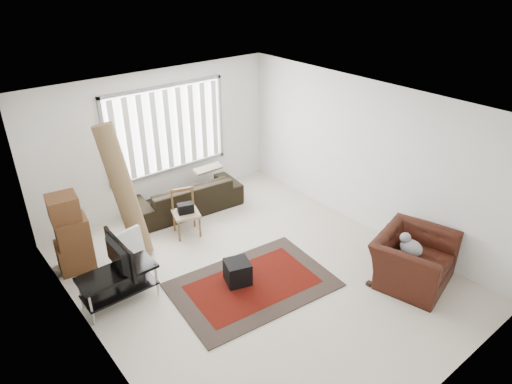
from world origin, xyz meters
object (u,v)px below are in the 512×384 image
Objects in this scene: tv_stand at (118,280)px; sofa at (187,192)px; side_chair at (186,211)px; moving_boxes at (71,236)px; armchair at (413,256)px.

sofa is (2.18, 1.70, 0.01)m from tv_stand.
tv_stand is at bearing -133.56° from side_chair.
side_chair is (1.72, 0.98, 0.07)m from tv_stand.
moving_boxes reaches higher than sofa.
armchair is (1.53, -4.06, 0.04)m from sofa.
sofa is 1.49× the size of armchair.
sofa is at bearing 74.07° from side_chair.
tv_stand is at bearing 43.75° from sofa.
moving_boxes is 2.44m from sofa.
armchair is (1.99, -3.34, -0.01)m from side_chair.
armchair is at bearing -42.45° from side_chair.
sofa is 0.86m from side_chair.
side_chair is at bearing 63.11° from sofa.
sofa is 2.53× the size of side_chair.
sofa is at bearing 11.28° from moving_boxes.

